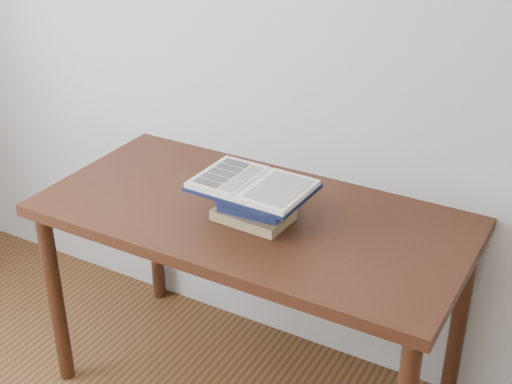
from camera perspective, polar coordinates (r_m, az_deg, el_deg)
The scene contains 3 objects.
desk at distance 2.54m, azimuth -0.26°, elevation -3.43°, with size 1.51×0.76×0.81m.
book_stack at distance 2.42m, azimuth -0.11°, elevation -0.86°, with size 0.26×0.20×0.13m.
open_book at distance 2.36m, azimuth -0.26°, elevation 0.55°, with size 0.39×0.28×0.03m.
Camera 1 is at (1.15, -0.50, 2.03)m, focal length 50.00 mm.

